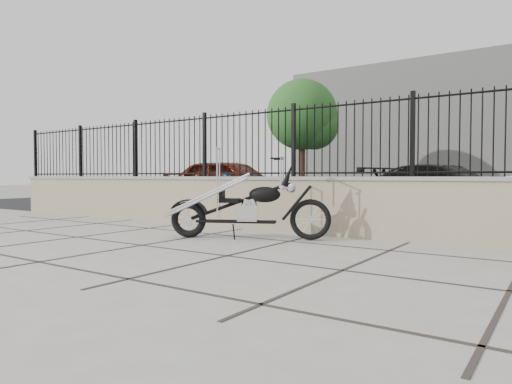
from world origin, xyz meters
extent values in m
plane|color=#99968E|center=(0.00, 0.00, 0.00)|extent=(90.00, 90.00, 0.00)
plane|color=black|center=(0.00, 12.50, 0.00)|extent=(30.00, 30.00, 0.00)
cube|color=gray|center=(0.00, 2.50, 0.48)|extent=(14.00, 0.36, 0.96)
cube|color=black|center=(0.00, 2.50, 1.56)|extent=(14.00, 0.08, 1.20)
cube|color=beige|center=(0.00, 26.50, 4.00)|extent=(22.00, 6.00, 8.00)
imported|color=#4C150A|center=(-3.52, 6.62, 0.75)|extent=(4.54, 2.19, 1.50)
imported|color=black|center=(2.42, 7.44, 0.63)|extent=(4.69, 3.15, 1.26)
cylinder|color=#0B27AB|center=(-2.02, 4.49, 0.52)|extent=(0.16, 0.16, 1.05)
cylinder|color=blue|center=(3.21, 5.15, 0.45)|extent=(0.11, 0.11, 0.90)
cylinder|color=#382619|center=(-6.53, 16.61, 1.71)|extent=(0.34, 0.34, 3.42)
sphere|color=#25622A|center=(-6.53, 16.61, 4.34)|extent=(3.65, 3.65, 3.65)
camera|label=1|loc=(4.88, -4.32, 0.97)|focal=32.00mm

